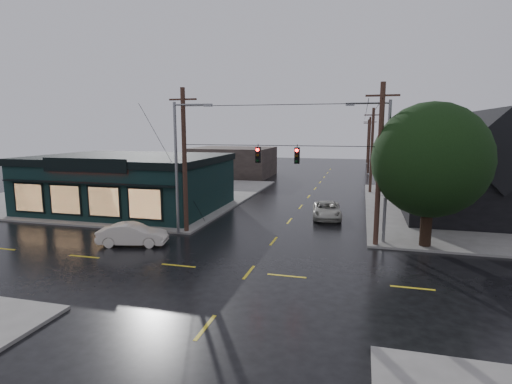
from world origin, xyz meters
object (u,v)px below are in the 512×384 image
(utility_pole_nw, at_px, (187,233))
(utility_pole_ne, at_px, (375,246))
(corner_tree, at_px, (431,160))
(sedan_cream, at_px, (133,234))
(suv_silver, at_px, (327,210))

(utility_pole_nw, bearing_deg, utility_pole_ne, 0.00)
(corner_tree, distance_m, sedan_cream, 19.09)
(utility_pole_nw, height_order, suv_silver, utility_pole_nw)
(corner_tree, height_order, utility_pole_ne, corner_tree)
(utility_pole_ne, relative_size, suv_silver, 2.08)
(corner_tree, bearing_deg, utility_pole_ne, -170.48)
(sedan_cream, bearing_deg, utility_pole_nw, -42.52)
(utility_pole_nw, height_order, sedan_cream, utility_pole_nw)
(utility_pole_nw, bearing_deg, sedan_cream, -118.37)
(corner_tree, distance_m, suv_silver, 10.66)
(corner_tree, relative_size, utility_pole_ne, 0.87)
(corner_tree, relative_size, sedan_cream, 2.06)
(utility_pole_ne, bearing_deg, corner_tree, 9.52)
(utility_pole_ne, height_order, sedan_cream, utility_pole_ne)
(utility_pole_ne, bearing_deg, utility_pole_nw, 180.00)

